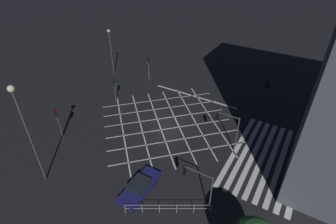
{
  "coord_description": "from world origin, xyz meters",
  "views": [
    {
      "loc": [
        -22.2,
        -13.29,
        19.32
      ],
      "look_at": [
        0.0,
        0.0,
        1.65
      ],
      "focal_mm": 28.0,
      "sensor_mm": 36.0,
      "label": 1
    }
  ],
  "objects_px": {
    "traffic_light_sw_cross": "(196,180)",
    "traffic_light_se_main": "(266,90)",
    "traffic_light_ne_main": "(148,64)",
    "traffic_light_median_south": "(226,123)",
    "traffic_light_median_north": "(115,85)",
    "street_lamp_west": "(22,118)",
    "traffic_light_nw_cross": "(58,117)",
    "waiting_car": "(140,187)",
    "traffic_light_ne_cross": "(148,62)",
    "street_lamp_east": "(110,45)"
  },
  "relations": [
    {
      "from": "traffic_light_median_south",
      "to": "traffic_light_ne_main",
      "type": "bearing_deg",
      "value": -29.19
    },
    {
      "from": "traffic_light_median_south",
      "to": "street_lamp_west",
      "type": "xyz_separation_m",
      "value": [
        -13.09,
        12.72,
        4.05
      ]
    },
    {
      "from": "traffic_light_median_south",
      "to": "traffic_light_nw_cross",
      "type": "relative_size",
      "value": 1.08
    },
    {
      "from": "street_lamp_east",
      "to": "traffic_light_median_north",
      "type": "bearing_deg",
      "value": -137.03
    },
    {
      "from": "traffic_light_ne_main",
      "to": "waiting_car",
      "type": "bearing_deg",
      "value": 32.24
    },
    {
      "from": "traffic_light_ne_cross",
      "to": "traffic_light_se_main",
      "type": "xyz_separation_m",
      "value": [
        -0.43,
        -18.12,
        0.46
      ]
    },
    {
      "from": "traffic_light_nw_cross",
      "to": "traffic_light_se_main",
      "type": "bearing_deg",
      "value": 43.38
    },
    {
      "from": "traffic_light_sw_cross",
      "to": "street_lamp_east",
      "type": "bearing_deg",
      "value": -35.25
    },
    {
      "from": "traffic_light_median_north",
      "to": "waiting_car",
      "type": "relative_size",
      "value": 0.79
    },
    {
      "from": "traffic_light_ne_cross",
      "to": "street_lamp_east",
      "type": "bearing_deg",
      "value": -161.48
    },
    {
      "from": "traffic_light_ne_cross",
      "to": "traffic_light_median_north",
      "type": "height_order",
      "value": "traffic_light_ne_cross"
    },
    {
      "from": "waiting_car",
      "to": "traffic_light_median_north",
      "type": "bearing_deg",
      "value": 47.67
    },
    {
      "from": "traffic_light_nw_cross",
      "to": "traffic_light_median_south",
      "type": "bearing_deg",
      "value": 26.13
    },
    {
      "from": "traffic_light_median_north",
      "to": "street_lamp_west",
      "type": "distance_m",
      "value": 15.24
    },
    {
      "from": "traffic_light_sw_cross",
      "to": "traffic_light_median_north",
      "type": "bearing_deg",
      "value": -29.78
    },
    {
      "from": "traffic_light_nw_cross",
      "to": "traffic_light_sw_cross",
      "type": "height_order",
      "value": "traffic_light_sw_cross"
    },
    {
      "from": "traffic_light_nw_cross",
      "to": "street_lamp_west",
      "type": "xyz_separation_m",
      "value": [
        -5.13,
        -3.5,
        4.37
      ]
    },
    {
      "from": "traffic_light_se_main",
      "to": "street_lamp_west",
      "type": "xyz_separation_m",
      "value": [
        -22.17,
        14.53,
        4.06
      ]
    },
    {
      "from": "traffic_light_ne_main",
      "to": "traffic_light_se_main",
      "type": "height_order",
      "value": "traffic_light_se_main"
    },
    {
      "from": "street_lamp_west",
      "to": "traffic_light_median_north",
      "type": "bearing_deg",
      "value": 12.75
    },
    {
      "from": "traffic_light_median_south",
      "to": "traffic_light_ne_main",
      "type": "relative_size",
      "value": 1.12
    },
    {
      "from": "traffic_light_ne_main",
      "to": "traffic_light_sw_cross",
      "type": "xyz_separation_m",
      "value": [
        -17.23,
        -16.45,
        0.37
      ]
    },
    {
      "from": "traffic_light_median_north",
      "to": "waiting_car",
      "type": "height_order",
      "value": "traffic_light_median_north"
    },
    {
      "from": "traffic_light_median_north",
      "to": "waiting_car",
      "type": "bearing_deg",
      "value": -42.33
    },
    {
      "from": "traffic_light_se_main",
      "to": "street_lamp_west",
      "type": "bearing_deg",
      "value": -33.24
    },
    {
      "from": "street_lamp_west",
      "to": "waiting_car",
      "type": "relative_size",
      "value": 2.19
    },
    {
      "from": "street_lamp_east",
      "to": "traffic_light_se_main",
      "type": "bearing_deg",
      "value": -86.45
    },
    {
      "from": "traffic_light_nw_cross",
      "to": "traffic_light_se_main",
      "type": "distance_m",
      "value": 24.81
    },
    {
      "from": "traffic_light_sw_cross",
      "to": "traffic_light_median_north",
      "type": "distance_m",
      "value": 19.08
    },
    {
      "from": "traffic_light_median_north",
      "to": "street_lamp_east",
      "type": "distance_m",
      "value": 9.23
    },
    {
      "from": "traffic_light_se_main",
      "to": "waiting_car",
      "type": "relative_size",
      "value": 0.96
    },
    {
      "from": "traffic_light_sw_cross",
      "to": "traffic_light_se_main",
      "type": "height_order",
      "value": "traffic_light_se_main"
    },
    {
      "from": "traffic_light_se_main",
      "to": "waiting_car",
      "type": "height_order",
      "value": "traffic_light_se_main"
    },
    {
      "from": "traffic_light_median_north",
      "to": "traffic_light_sw_cross",
      "type": "bearing_deg",
      "value": -29.78
    },
    {
      "from": "traffic_light_nw_cross",
      "to": "street_lamp_east",
      "type": "xyz_separation_m",
      "value": [
        15.56,
        5.78,
        2.16
      ]
    },
    {
      "from": "traffic_light_se_main",
      "to": "street_lamp_east",
      "type": "bearing_deg",
      "value": -86.45
    },
    {
      "from": "traffic_light_se_main",
      "to": "traffic_light_median_north",
      "type": "distance_m",
      "value": 19.46
    },
    {
      "from": "traffic_light_median_south",
      "to": "traffic_light_nw_cross",
      "type": "distance_m",
      "value": 18.07
    },
    {
      "from": "waiting_car",
      "to": "street_lamp_east",
      "type": "bearing_deg",
      "value": 45.98
    },
    {
      "from": "traffic_light_sw_cross",
      "to": "traffic_light_ne_cross",
      "type": "bearing_deg",
      "value": -46.6
    },
    {
      "from": "traffic_light_sw_cross",
      "to": "street_lamp_west",
      "type": "bearing_deg",
      "value": 19.37
    },
    {
      "from": "traffic_light_sw_cross",
      "to": "traffic_light_median_north",
      "type": "height_order",
      "value": "traffic_light_sw_cross"
    },
    {
      "from": "traffic_light_ne_main",
      "to": "waiting_car",
      "type": "xyz_separation_m",
      "value": [
        -18.45,
        -11.64,
        -2.15
      ]
    },
    {
      "from": "traffic_light_ne_main",
      "to": "traffic_light_sw_cross",
      "type": "distance_m",
      "value": 23.83
    },
    {
      "from": "traffic_light_median_north",
      "to": "traffic_light_se_main",
      "type": "bearing_deg",
      "value": 24.29
    },
    {
      "from": "traffic_light_nw_cross",
      "to": "street_lamp_east",
      "type": "bearing_deg",
      "value": 110.38
    },
    {
      "from": "traffic_light_median_south",
      "to": "traffic_light_sw_cross",
      "type": "distance_m",
      "value": 8.42
    },
    {
      "from": "waiting_car",
      "to": "traffic_light_median_south",
      "type": "bearing_deg",
      "value": -23.53
    },
    {
      "from": "traffic_light_ne_main",
      "to": "traffic_light_se_main",
      "type": "relative_size",
      "value": 0.87
    },
    {
      "from": "traffic_light_se_main",
      "to": "street_lamp_east",
      "type": "relative_size",
      "value": 0.6
    }
  ]
}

